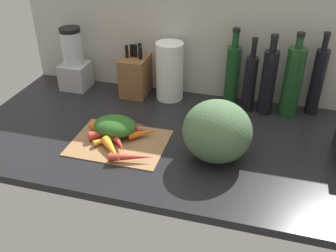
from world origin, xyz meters
The scene contains 24 objects.
ground_plane centered at (0.00, 0.00, -1.50)cm, with size 170.00×80.00×3.00cm, color black.
wall_back centered at (0.00, 38.50, 30.00)cm, with size 170.00×3.00×60.00cm, color #BCB7AD.
cutting_board centered at (-23.95, -11.33, 0.40)cm, with size 34.67×26.36×0.80cm, color #997047.
carrot_0 centered at (-25.24, -7.34, 1.88)cm, with size 2.17×2.17×15.47cm, color orange.
carrot_1 centered at (-24.29, -3.52, 2.45)cm, with size 3.31×3.31×17.51cm, color orange.
carrot_2 centered at (-29.76, -10.10, 2.57)cm, with size 3.54×3.54×12.56cm, color red.
carrot_3 centered at (-16.30, -5.91, 2.39)cm, with size 3.19×3.19×11.59cm, color orange.
carrot_4 centered at (-23.50, -13.47, 2.56)cm, with size 3.53×3.53×13.67cm, color red.
carrot_5 centered at (-23.16, -19.47, 2.58)cm, with size 3.57×3.57×14.16cm, color orange.
carrot_6 centered at (-25.35, -1.52, 2.44)cm, with size 3.28×3.28×17.28cm, color red.
carrot_7 centered at (-15.37, -21.45, 2.32)cm, with size 3.04×3.04×15.24cm, color red.
carrot_8 centered at (-30.60, -10.00, 2.42)cm, with size 3.23×3.23×15.77cm, color orange.
carrot_9 centered at (-20.43, -4.80, 2.59)cm, with size 3.58×3.58×10.39cm, color red.
carrot_10 centered at (-26.13, -10.00, 1.89)cm, with size 2.17×2.17×17.38cm, color orange.
carrot_greens_pile centered at (-27.09, -6.88, 4.32)cm, with size 16.63×12.79×7.04cm, color #2D6023.
winter_squash centered at (11.86, -10.75, 10.85)cm, with size 23.59×22.17×21.69cm, color #4C6B47.
knife_block centered at (-31.75, 30.18, 9.08)cm, with size 11.18×16.47×23.13cm.
blender_appliance centered at (-61.13, 27.96, 12.41)cm, with size 12.25×12.25×28.89cm.
paper_towel_roll centered at (-15.77, 29.50, 12.83)cm, with size 11.98×11.98×25.67cm, color white.
bottle_0 centered at (11.29, 31.88, 13.82)cm, with size 6.03×6.03×33.46cm.
bottle_1 centered at (19.11, 28.08, 12.57)cm, with size 5.11×5.11×31.50cm.
bottle_2 centered at (26.33, 27.17, 14.35)cm, with size 5.99×5.99×33.68cm.
bottle_3 centered at (35.68, 27.92, 14.99)cm, with size 7.41×7.41×35.08cm.
bottle_4 centered at (45.34, 32.15, 14.63)cm, with size 5.29×5.29×34.64cm.
Camera 1 is at (25.01, -119.96, 79.39)cm, focal length 40.85 mm.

